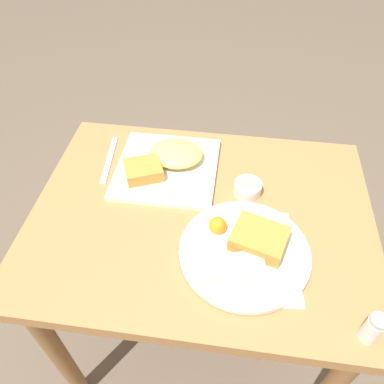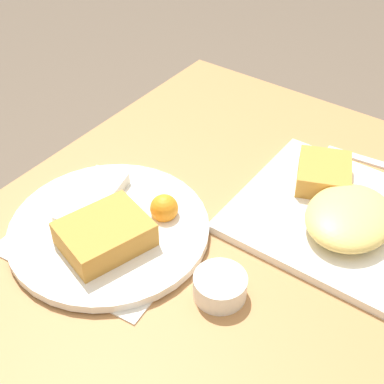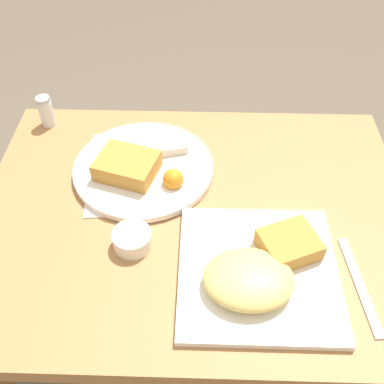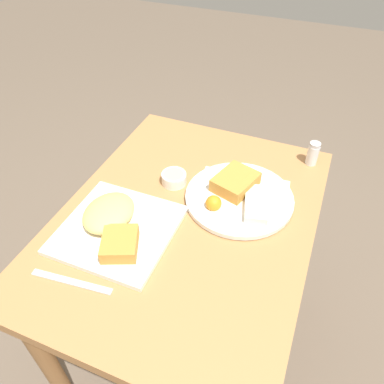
% 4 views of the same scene
% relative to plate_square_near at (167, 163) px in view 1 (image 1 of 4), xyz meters
% --- Properties ---
extents(ground_plane, '(8.00, 8.00, 0.00)m').
position_rel_plate_square_near_xyz_m(ground_plane, '(-0.12, 0.15, -0.74)').
color(ground_plane, brown).
extents(dining_table, '(0.88, 0.67, 0.72)m').
position_rel_plate_square_near_xyz_m(dining_table, '(-0.12, 0.15, -0.13)').
color(dining_table, '#B27A47').
rests_on(dining_table, ground_plane).
extents(menu_card, '(0.19, 0.28, 0.00)m').
position_rel_plate_square_near_xyz_m(menu_card, '(-0.27, 0.27, -0.02)').
color(menu_card, silver).
rests_on(menu_card, dining_table).
extents(plate_square_near, '(0.28, 0.28, 0.06)m').
position_rel_plate_square_near_xyz_m(plate_square_near, '(0.00, 0.00, 0.00)').
color(plate_square_near, white).
rests_on(plate_square_near, dining_table).
extents(plate_oval_far, '(0.31, 0.31, 0.05)m').
position_rel_plate_square_near_xyz_m(plate_oval_far, '(-0.23, 0.26, -0.00)').
color(plate_oval_far, white).
rests_on(plate_oval_far, menu_card).
extents(sauce_ramekin, '(0.07, 0.07, 0.03)m').
position_rel_plate_square_near_xyz_m(sauce_ramekin, '(-0.23, 0.06, -0.00)').
color(sauce_ramekin, white).
rests_on(sauce_ramekin, dining_table).
extents(salt_shaker, '(0.04, 0.04, 0.08)m').
position_rel_plate_square_near_xyz_m(salt_shaker, '(-0.48, 0.43, 0.01)').
color(salt_shaker, white).
rests_on(salt_shaker, dining_table).
extents(butter_knife, '(0.04, 0.20, 0.00)m').
position_rel_plate_square_near_xyz_m(butter_knife, '(0.18, -0.01, -0.02)').
color(butter_knife, silver).
rests_on(butter_knife, dining_table).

